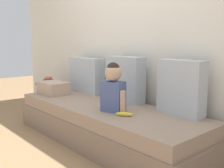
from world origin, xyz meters
The scene contains 11 objects.
ground_plane centered at (0.00, 0.00, 0.00)m, with size 12.00×12.00×0.00m, color #93704C.
back_wall centered at (0.00, 0.54, 1.16)m, with size 5.64×0.10×2.32m, color silver.
couch centered at (0.00, 0.00, 0.20)m, with size 2.44×0.81×0.41m.
throw_pillow_left centered at (-0.76, 0.31, 0.64)m, with size 0.59×0.16×0.47m, color #B2BCC6.
throw_pillow_center centered at (0.00, 0.31, 0.67)m, with size 0.49×0.16×0.52m, color #B2BCC6.
throw_pillow_right centered at (0.76, 0.31, 0.67)m, with size 0.45×0.16×0.52m, color #B2BCC6.
toddler centered at (0.25, -0.09, 0.65)m, with size 0.33×0.20×0.49m.
banana centered at (0.45, -0.13, 0.43)m, with size 0.17×0.04×0.04m, color yellow.
folded_blanket centered at (-0.94, -0.10, 0.49)m, with size 0.40×0.28×0.16m, color tan.
side_table centered at (-1.56, 0.16, 0.36)m, with size 0.39×0.39×0.46m.
fruit_bowl centered at (-1.56, 0.16, 0.51)m, with size 0.17×0.17×0.10m.
Camera 1 is at (2.18, -1.80, 1.10)m, focal length 42.80 mm.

